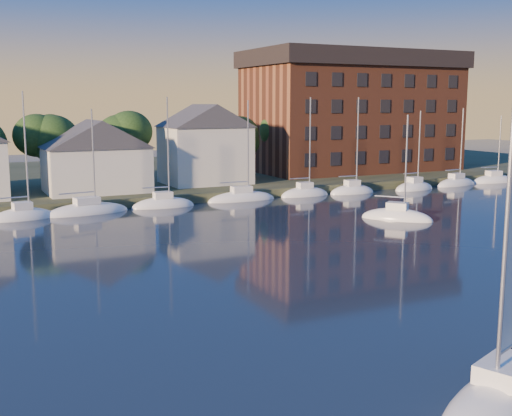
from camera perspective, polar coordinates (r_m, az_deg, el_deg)
shoreline_land at (r=93.77m, az=-12.70°, el=2.39°), size 160.00×50.00×2.00m
wooden_dock at (r=71.79m, az=-8.38°, el=0.46°), size 120.00×3.00×1.00m
clubhouse_centre at (r=74.48m, az=-14.07°, el=4.58°), size 11.55×8.40×8.08m
clubhouse_east at (r=80.40m, az=-4.57°, el=5.77°), size 10.50×8.40×9.80m
condo_block at (r=97.86m, az=8.52°, el=8.55°), size 31.00×17.00×17.40m
tree_line at (r=82.15m, az=-9.54°, el=6.57°), size 93.40×5.40×8.90m
moored_fleet at (r=70.32m, az=-4.52°, el=0.43°), size 95.50×2.40×12.05m
hero_sailboat at (r=26.17m, az=21.42°, el=-14.61°), size 9.44×5.97×14.05m
drifting_sailboat_right at (r=62.22m, az=12.41°, el=-0.93°), size 6.09×6.74×10.96m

